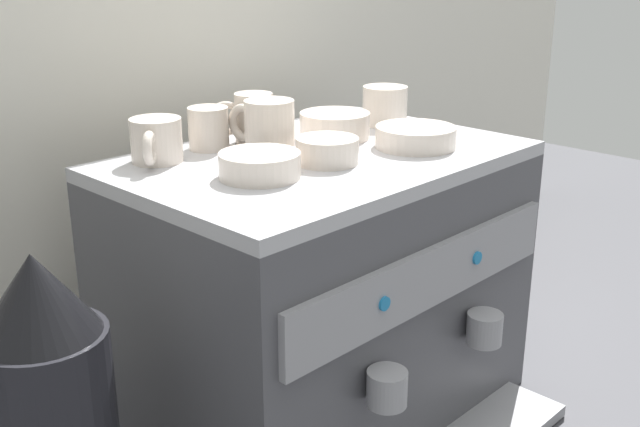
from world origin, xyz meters
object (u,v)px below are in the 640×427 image
object	(u,v)px
ceramic_cup_3	(251,118)
ceramic_cup_4	(267,127)
ceramic_bowl_3	(327,151)
ceramic_cup_2	(209,128)
ceramic_bowl_1	(335,126)
ceramic_bowl_2	(260,166)
ceramic_cup_0	(156,141)
ceramic_cup_1	(385,105)
milk_pitcher	(476,299)
ceramic_bowl_0	(416,137)
espresso_machine	(322,289)

from	to	relation	value
ceramic_cup_3	ceramic_cup_4	world-z (taller)	ceramic_cup_4
ceramic_cup_3	ceramic_bowl_3	size ratio (longest dim) A/B	0.95
ceramic_cup_2	ceramic_cup_4	distance (m)	0.10
ceramic_bowl_1	ceramic_bowl_2	world-z (taller)	ceramic_bowl_1
ceramic_cup_0	ceramic_cup_3	distance (m)	0.18
ceramic_cup_1	ceramic_cup_4	size ratio (longest dim) A/B	0.86
ceramic_cup_2	ceramic_bowl_3	world-z (taller)	ceramic_cup_2
ceramic_cup_2	milk_pitcher	world-z (taller)	ceramic_cup_2
ceramic_cup_1	ceramic_cup_4	bearing A→B (deg)	-179.26
ceramic_bowl_0	ceramic_bowl_3	world-z (taller)	ceramic_bowl_3
ceramic_bowl_1	ceramic_bowl_0	bearing A→B (deg)	-72.42
ceramic_cup_3	milk_pitcher	size ratio (longest dim) A/B	0.64
espresso_machine	ceramic_bowl_1	xyz separation A→B (m)	(0.09, 0.06, 0.25)
milk_pitcher	ceramic_bowl_0	bearing A→B (deg)	-170.57
ceramic_cup_0	ceramic_cup_2	bearing A→B (deg)	6.04
ceramic_bowl_3	ceramic_bowl_1	bearing A→B (deg)	38.98
ceramic_cup_3	ceramic_bowl_0	world-z (taller)	ceramic_cup_3
ceramic_cup_4	ceramic_bowl_1	distance (m)	0.15
ceramic_cup_1	ceramic_bowl_1	world-z (taller)	ceramic_cup_1
ceramic_cup_4	milk_pitcher	world-z (taller)	ceramic_cup_4
ceramic_cup_3	ceramic_bowl_2	bearing A→B (deg)	-127.99
ceramic_bowl_3	ceramic_cup_3	bearing A→B (deg)	88.30
espresso_machine	ceramic_cup_3	size ratio (longest dim) A/B	7.09
espresso_machine	ceramic_bowl_1	size ratio (longest dim) A/B	5.37
espresso_machine	ceramic_bowl_2	distance (m)	0.29
ceramic_cup_2	ceramic_bowl_3	bearing A→B (deg)	-71.66
milk_pitcher	ceramic_cup_1	bearing A→B (deg)	154.68
ceramic_cup_2	ceramic_cup_3	xyz separation A→B (m)	(0.07, -0.02, 0.01)
ceramic_cup_1	ceramic_bowl_1	bearing A→B (deg)	-176.93
ceramic_cup_3	espresso_machine	bearing A→B (deg)	-78.89
ceramic_bowl_1	ceramic_bowl_3	bearing A→B (deg)	-141.02
ceramic_bowl_3	ceramic_bowl_2	bearing A→B (deg)	172.55
milk_pitcher	ceramic_cup_3	bearing A→B (deg)	160.58
espresso_machine	ceramic_cup_4	bearing A→B (deg)	131.39
ceramic_cup_3	ceramic_bowl_3	xyz separation A→B (m)	(-0.01, -0.17, -0.02)
ceramic_cup_0	ceramic_bowl_2	distance (m)	0.18
ceramic_cup_0	ceramic_cup_3	xyz separation A→B (m)	(0.18, -0.01, 0.01)
espresso_machine	ceramic_cup_4	xyz separation A→B (m)	(-0.06, 0.06, 0.27)
ceramic_cup_1	milk_pitcher	distance (m)	0.47
ceramic_cup_3	ceramic_cup_2	bearing A→B (deg)	163.29
ceramic_cup_1	ceramic_bowl_3	bearing A→B (deg)	-157.73
espresso_machine	ceramic_cup_2	bearing A→B (deg)	121.87
ceramic_cup_4	ceramic_bowl_2	distance (m)	0.13
ceramic_cup_4	ceramic_bowl_1	size ratio (longest dim) A/B	1.04
ceramic_bowl_2	ceramic_cup_2	bearing A→B (deg)	73.25
espresso_machine	ceramic_bowl_0	distance (m)	0.29
ceramic_bowl_3	ceramic_cup_4	bearing A→B (deg)	103.13
ceramic_bowl_1	ceramic_bowl_3	world-z (taller)	ceramic_bowl_1
ceramic_cup_2	ceramic_cup_3	bearing A→B (deg)	-16.71
espresso_machine	ceramic_cup_4	distance (m)	0.28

